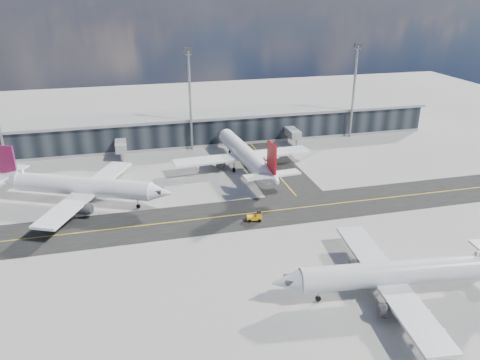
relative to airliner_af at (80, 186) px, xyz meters
The scene contains 9 objects.
ground 34.15m from the airliner_af, 31.49° to the right, with size 300.00×300.00×0.00m, color gray.
taxiway_lanes 33.80m from the airliner_af, 11.99° to the right, with size 180.00×63.00×0.03m.
terminal_concourse 47.16m from the airliner_af, 52.12° to the left, with size 152.00×19.80×8.80m.
floodlight_masts 43.44m from the airliner_af, 46.33° to the left, with size 102.50×0.70×28.90m.
airliner_af is the anchor object (origin of this frame).
airliner_redtail 41.18m from the airliner_af, 15.14° to the left, with size 36.65×42.95×12.72m.
airliner_near 67.04m from the airliner_af, 43.32° to the right, with size 38.82×33.16×11.49m.
baggage_tug 38.82m from the airliner_af, 26.46° to the right, with size 3.26×2.09×1.89m.
service_van 45.37m from the airliner_af, 27.05° to the left, with size 2.54×5.52×1.53m, color white.
Camera 1 is at (-17.93, -80.69, 44.16)m, focal length 35.00 mm.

